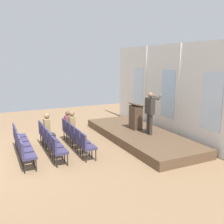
% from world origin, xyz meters
% --- Properties ---
extents(ground_plane, '(17.24, 17.24, 0.00)m').
position_xyz_m(ground_plane, '(0.00, 0.00, 0.00)').
color(ground_plane, '#846647').
extents(rear_partition, '(9.16, 0.14, 3.99)m').
position_xyz_m(rear_partition, '(0.03, 6.63, 1.99)').
color(rear_partition, silver).
rests_on(rear_partition, ground).
extents(stage_platform, '(6.11, 2.36, 0.34)m').
position_xyz_m(stage_platform, '(0.00, 5.15, 0.17)').
color(stage_platform, brown).
rests_on(stage_platform, ground).
extents(speaker, '(0.50, 0.69, 1.73)m').
position_xyz_m(speaker, '(0.47, 5.34, 1.35)').
color(speaker, '#332D28').
rests_on(speaker, stage_platform).
extents(mic_stand, '(0.28, 0.28, 1.55)m').
position_xyz_m(mic_stand, '(0.11, 5.52, 0.68)').
color(mic_stand, black).
rests_on(mic_stand, stage_platform).
extents(lectern, '(0.60, 0.48, 1.16)m').
position_xyz_m(lectern, '(-0.48, 5.24, 0.90)').
color(lectern, '#4C3828').
rests_on(lectern, stage_platform).
extents(chair_r0_c0, '(0.46, 0.44, 0.94)m').
position_xyz_m(chair_r0_c0, '(-1.18, 2.36, 0.53)').
color(chair_r0_c0, black).
rests_on(chair_r0_c0, ground).
extents(audience_r0_c0, '(0.36, 0.39, 1.27)m').
position_xyz_m(audience_r0_c0, '(-1.18, 2.44, 0.71)').
color(audience_r0_c0, '#2D2D33').
rests_on(audience_r0_c0, ground).
extents(chair_r0_c1, '(0.46, 0.44, 0.94)m').
position_xyz_m(chair_r0_c1, '(-0.59, 2.36, 0.53)').
color(chair_r0_c1, black).
rests_on(chair_r0_c1, ground).
extents(audience_r0_c1, '(0.36, 0.39, 1.37)m').
position_xyz_m(audience_r0_c1, '(-0.59, 2.44, 0.76)').
color(audience_r0_c1, '#2D2D33').
rests_on(audience_r0_c1, ground).
extents(chair_r0_c2, '(0.46, 0.44, 0.94)m').
position_xyz_m(chair_r0_c2, '(0.00, 2.36, 0.53)').
color(chair_r0_c2, black).
rests_on(chair_r0_c2, ground).
extents(chair_r0_c3, '(0.46, 0.44, 0.94)m').
position_xyz_m(chair_r0_c3, '(0.59, 2.36, 0.53)').
color(chair_r0_c3, black).
rests_on(chair_r0_c3, ground).
extents(chair_r0_c4, '(0.46, 0.44, 0.94)m').
position_xyz_m(chair_r0_c4, '(1.18, 2.36, 0.53)').
color(chair_r0_c4, black).
rests_on(chair_r0_c4, ground).
extents(chair_r1_c0, '(0.46, 0.44, 0.94)m').
position_xyz_m(chair_r1_c0, '(-1.18, 1.38, 0.53)').
color(chair_r1_c0, black).
rests_on(chair_r1_c0, ground).
extents(chair_r1_c1, '(0.46, 0.44, 0.94)m').
position_xyz_m(chair_r1_c1, '(-0.59, 1.38, 0.53)').
color(chair_r1_c1, black).
rests_on(chair_r1_c1, ground).
extents(audience_r1_c1, '(0.36, 0.39, 1.37)m').
position_xyz_m(audience_r1_c1, '(-0.59, 1.46, 0.76)').
color(audience_r1_c1, '#2D2D33').
rests_on(audience_r1_c1, ground).
extents(chair_r1_c2, '(0.46, 0.44, 0.94)m').
position_xyz_m(chair_r1_c2, '(0.00, 1.38, 0.53)').
color(chair_r1_c2, black).
rests_on(chair_r1_c2, ground).
extents(chair_r1_c3, '(0.46, 0.44, 0.94)m').
position_xyz_m(chair_r1_c3, '(0.59, 1.38, 0.53)').
color(chair_r1_c3, black).
rests_on(chair_r1_c3, ground).
extents(chair_r1_c4, '(0.46, 0.44, 0.94)m').
position_xyz_m(chair_r1_c4, '(1.18, 1.38, 0.53)').
color(chair_r1_c4, black).
rests_on(chair_r1_c4, ground).
extents(chair_r2_c0, '(0.46, 0.44, 0.94)m').
position_xyz_m(chair_r2_c0, '(-1.18, 0.41, 0.53)').
color(chair_r2_c0, black).
rests_on(chair_r2_c0, ground).
extents(chair_r2_c1, '(0.46, 0.44, 0.94)m').
position_xyz_m(chair_r2_c1, '(-0.59, 0.41, 0.53)').
color(chair_r2_c1, black).
rests_on(chair_r2_c1, ground).
extents(chair_r2_c2, '(0.46, 0.44, 0.94)m').
position_xyz_m(chair_r2_c2, '(0.00, 0.41, 0.53)').
color(chair_r2_c2, black).
rests_on(chair_r2_c2, ground).
extents(chair_r2_c3, '(0.46, 0.44, 0.94)m').
position_xyz_m(chair_r2_c3, '(0.59, 0.41, 0.53)').
color(chair_r2_c3, black).
rests_on(chair_r2_c3, ground).
extents(chair_r2_c4, '(0.46, 0.44, 0.94)m').
position_xyz_m(chair_r2_c4, '(1.18, 0.41, 0.53)').
color(chair_r2_c4, black).
rests_on(chair_r2_c4, ground).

